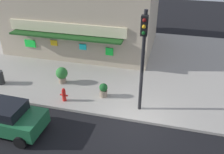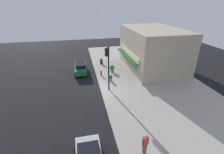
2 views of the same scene
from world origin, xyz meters
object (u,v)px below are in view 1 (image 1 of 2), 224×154
at_px(trash_can, 0,78).
at_px(potted_plant_by_doorway, 62,74).
at_px(fire_hydrant, 64,95).
at_px(parked_car_green, 3,117).
at_px(potted_plant_by_window, 103,90).
at_px(traffic_light, 143,51).

bearing_deg(trash_can, potted_plant_by_doorway, 15.83).
bearing_deg(fire_hydrant, parked_car_green, -123.81).
relative_size(potted_plant_by_doorway, potted_plant_by_window, 1.27).
bearing_deg(fire_hydrant, potted_plant_by_doorway, 117.01).
distance_m(fire_hydrant, potted_plant_by_doorway, 2.13).
xyz_separation_m(fire_hydrant, potted_plant_by_doorway, (-0.96, 1.88, 0.22)).
relative_size(trash_can, parked_car_green, 0.21).
bearing_deg(traffic_light, trash_can, 176.54).
xyz_separation_m(traffic_light, trash_can, (-9.28, 0.56, -3.11)).
relative_size(fire_hydrant, potted_plant_by_doorway, 0.77).
bearing_deg(potted_plant_by_doorway, fire_hydrant, -62.99).
height_order(fire_hydrant, parked_car_green, parked_car_green).
height_order(traffic_light, parked_car_green, traffic_light).
distance_m(potted_plant_by_doorway, parked_car_green, 4.89).
height_order(traffic_light, potted_plant_by_window, traffic_light).
distance_m(traffic_light, trash_can, 9.80).
relative_size(potted_plant_by_window, parked_car_green, 0.21).
bearing_deg(traffic_light, potted_plant_by_doorway, 162.76).
height_order(potted_plant_by_doorway, parked_car_green, parked_car_green).
distance_m(traffic_light, parked_car_green, 7.64).
relative_size(traffic_light, parked_car_green, 1.33).
height_order(potted_plant_by_window, parked_car_green, parked_car_green).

